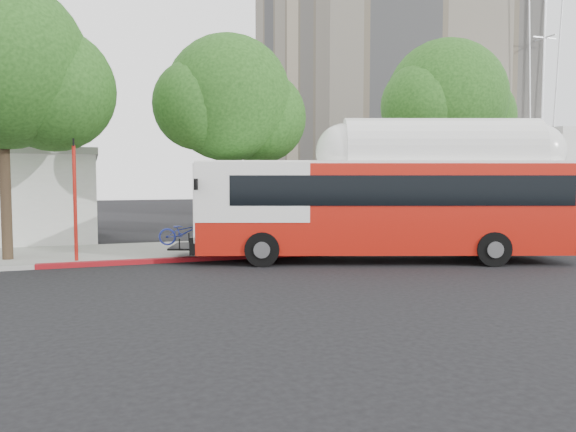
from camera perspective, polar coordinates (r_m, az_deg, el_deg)
name	(u,v)px	position (r m, az deg, el deg)	size (l,w,h in m)	color
ground	(306,275)	(17.39, 1.84, -5.97)	(120.00, 120.00, 0.00)	black
sidewalk	(250,247)	(23.50, -3.87, -3.18)	(60.00, 5.00, 0.15)	gray
curb_strip	(269,255)	(21.02, -1.99, -4.03)	(60.00, 0.30, 0.15)	gray
red_curb_segment	(188,259)	(20.35, -10.11, -4.34)	(10.00, 0.32, 0.16)	maroon
street_tree_left	(17,72)	(21.97, -25.83, 13.02)	(6.67, 5.80, 9.74)	#2D2116
street_tree_mid	(238,104)	(22.92, -5.10, 11.24)	(5.75, 5.00, 8.62)	#2D2116
street_tree_right	(454,105)	(27.04, 16.49, 10.73)	(6.21, 5.40, 9.18)	#2D2116
apartment_tower	(384,7)	(52.27, 9.78, 20.17)	(18.00, 18.00, 37.00)	tan
transit_bus	(382,208)	(20.29, 9.57, 0.82)	(13.82, 6.73, 4.08)	#B0160C
signal_pole	(75,201)	(20.40, -20.83, 1.47)	(0.12, 0.41, 4.30)	#A81911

